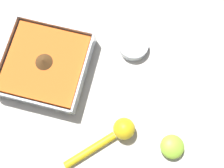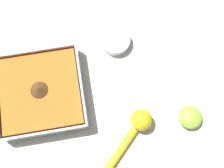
{
  "view_description": "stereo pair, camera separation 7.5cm",
  "coord_description": "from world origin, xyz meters",
  "px_view_note": "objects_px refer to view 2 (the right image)",
  "views": [
    {
      "loc": [
        -0.19,
        -0.2,
        0.76
      ],
      "look_at": [
        -0.01,
        -0.15,
        0.03
      ],
      "focal_mm": 42.0,
      "sensor_mm": 36.0,
      "label": 1
    },
    {
      "loc": [
        -0.19,
        -0.12,
        0.76
      ],
      "look_at": [
        -0.01,
        -0.15,
        0.03
      ],
      "focal_mm": 42.0,
      "sensor_mm": 36.0,
      "label": 2
    }
  ],
  "objects_px": {
    "lemon_squeezer": "(136,128)",
    "lemon_half": "(190,117)",
    "square_dish": "(42,93)",
    "spice_bowl": "(115,41)"
  },
  "relations": [
    {
      "from": "square_dish",
      "to": "lemon_squeezer",
      "type": "height_order",
      "value": "square_dish"
    },
    {
      "from": "lemon_squeezer",
      "to": "lemon_half",
      "type": "height_order",
      "value": "lemon_squeezer"
    },
    {
      "from": "lemon_squeezer",
      "to": "lemon_half",
      "type": "distance_m",
      "value": 0.16
    },
    {
      "from": "square_dish",
      "to": "lemon_squeezer",
      "type": "bearing_deg",
      "value": -120.18
    },
    {
      "from": "square_dish",
      "to": "spice_bowl",
      "type": "xyz_separation_m",
      "value": [
        0.13,
        -0.24,
        -0.01
      ]
    },
    {
      "from": "lemon_squeezer",
      "to": "lemon_half",
      "type": "bearing_deg",
      "value": -43.88
    },
    {
      "from": "lemon_squeezer",
      "to": "lemon_half",
      "type": "relative_size",
      "value": 2.61
    },
    {
      "from": "square_dish",
      "to": "spice_bowl",
      "type": "bearing_deg",
      "value": -61.79
    },
    {
      "from": "square_dish",
      "to": "lemon_squeezer",
      "type": "relative_size",
      "value": 1.39
    },
    {
      "from": "lemon_half",
      "to": "lemon_squeezer",
      "type": "bearing_deg",
      "value": 91.62
    }
  ]
}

